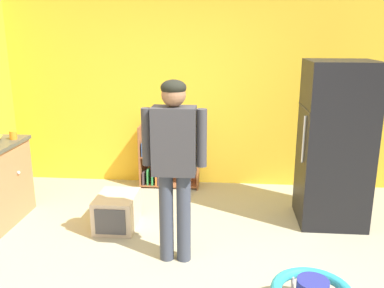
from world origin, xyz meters
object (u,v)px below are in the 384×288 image
refrigerator (335,144)px  bookshelf (166,160)px  standing_person (174,156)px  pet_carrier (117,211)px  orange_cup (13,135)px

refrigerator → bookshelf: refrigerator is taller
standing_person → pet_carrier: bearing=139.5°
bookshelf → pet_carrier: 1.35m
refrigerator → pet_carrier: bearing=-171.1°
orange_cup → bookshelf: bearing=34.4°
refrigerator → bookshelf: bearing=154.9°
standing_person → pet_carrier: 1.26m
bookshelf → refrigerator: bearing=-25.1°
refrigerator → orange_cup: refrigerator is taller
standing_person → orange_cup: 2.10m
bookshelf → orange_cup: (-1.55, -1.06, 0.58)m
bookshelf → pet_carrier: bearing=-105.1°
standing_person → bookshelf: bearing=100.9°
orange_cup → refrigerator: bearing=2.2°
refrigerator → pet_carrier: size_ratio=3.22×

